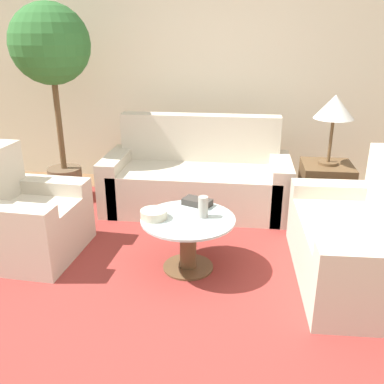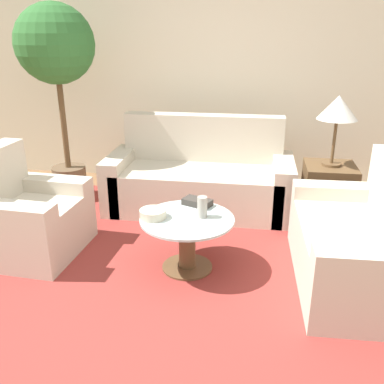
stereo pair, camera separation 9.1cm
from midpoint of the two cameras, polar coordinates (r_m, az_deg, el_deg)
name	(u,v)px [view 1 (the left image)]	position (r m, az deg, el deg)	size (l,w,h in m)	color
ground_plane	(173,320)	(2.91, -3.46, -16.68)	(14.00, 14.00, 0.00)	brown
wall_back	(211,72)	(5.12, 2.03, 15.75)	(10.00, 0.06, 2.60)	beige
rug	(188,268)	(3.44, -1.28, -10.04)	(3.62, 3.36, 0.01)	maroon
sofa_main	(198,180)	(4.46, 0.16, 1.67)	(1.87, 0.81, 0.93)	beige
armchair	(25,221)	(3.80, -22.05, -3.66)	(0.79, 0.86, 0.89)	beige
loveseat	(363,244)	(3.38, 21.10, -6.51)	(0.81, 1.37, 0.91)	beige
coffee_table	(188,236)	(3.30, -1.32, -5.93)	(0.72, 0.72, 0.43)	brown
side_table	(325,192)	(4.36, 16.69, 0.05)	(0.47, 0.47, 0.56)	brown
table_lamp	(334,109)	(4.15, 17.87, 10.52)	(0.36, 0.36, 0.65)	brown
potted_plant	(52,58)	(4.66, -18.77, 16.57)	(0.79, 0.79, 2.02)	brown
vase	(203,207)	(3.22, 0.69, -2.00)	(0.08, 0.08, 0.16)	#9E998E
bowl	(154,214)	(3.23, -5.93, -2.97)	(0.20, 0.20, 0.07)	beige
book_stack	(197,202)	(3.45, -0.05, -1.35)	(0.26, 0.20, 0.05)	#38332D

